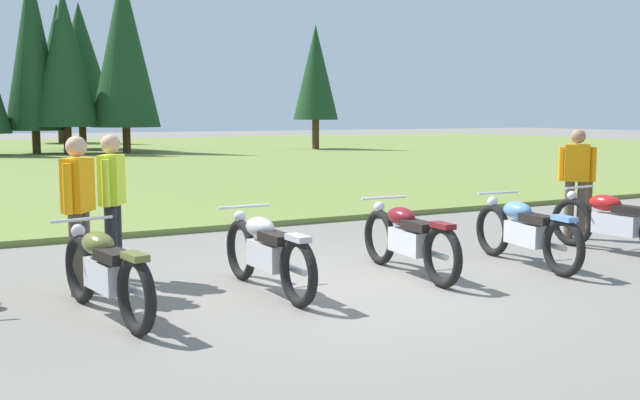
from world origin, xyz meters
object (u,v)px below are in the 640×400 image
rider_with_back_turned (577,177)px  motorcycle_silver (267,252)px  motorcycle_maroon (408,238)px  trail_marker_post (588,186)px  motorcycle_olive (105,271)px  rider_checking_bike (78,205)px  motorcycle_red (615,222)px  rider_near_row_end (112,198)px  motorcycle_sky_blue (525,231)px

rider_with_back_turned → motorcycle_silver: bearing=-170.8°
motorcycle_maroon → trail_marker_post: 5.42m
motorcycle_olive → rider_checking_bike: (-0.03, 1.05, 0.51)m
trail_marker_post → motorcycle_red: bearing=-130.6°
rider_with_back_turned → motorcycle_olive: bearing=-171.5°
motorcycle_red → rider_with_back_turned: size_ratio=1.26×
rider_with_back_turned → trail_marker_post: 1.68m
motorcycle_olive → motorcycle_silver: bearing=6.2°
rider_near_row_end → motorcycle_maroon: bearing=-23.2°
motorcycle_red → rider_with_back_turned: rider_with_back_turned is taller
rider_near_row_end → rider_with_back_turned: size_ratio=1.00×
motorcycle_olive → rider_with_back_turned: rider_with_back_turned is taller
motorcycle_sky_blue → rider_with_back_turned: rider_with_back_turned is taller
motorcycle_olive → rider_near_row_end: (0.42, 1.51, 0.51)m
trail_marker_post → motorcycle_olive: bearing=-166.6°
rider_with_back_turned → rider_checking_bike: 7.32m
motorcycle_olive → rider_with_back_turned: bearing=8.5°
motorcycle_red → motorcycle_silver: bearing=177.4°
motorcycle_olive → rider_checking_bike: size_ratio=1.25×
motorcycle_sky_blue → rider_with_back_turned: (2.12, 1.15, 0.51)m
motorcycle_red → rider_checking_bike: (-6.86, 1.09, 0.51)m
motorcycle_sky_blue → rider_checking_bike: bearing=167.9°
rider_near_row_end → trail_marker_post: size_ratio=1.25×
motorcycle_maroon → motorcycle_silver: bearing=179.5°
motorcycle_sky_blue → motorcycle_maroon: bearing=171.7°
motorcycle_silver → motorcycle_maroon: (1.82, -0.02, 0.00)m
motorcycle_red → motorcycle_olive: bearing=179.7°
motorcycle_silver → motorcycle_olive: bearing=-173.8°
rider_near_row_end → rider_checking_bike: bearing=-134.6°
trail_marker_post → rider_with_back_turned: bearing=-144.0°
motorcycle_sky_blue → motorcycle_red: size_ratio=1.00×
rider_checking_bike → motorcycle_sky_blue: bearing=-12.1°
motorcycle_olive → motorcycle_maroon: size_ratio=1.00×
rider_checking_bike → motorcycle_red: bearing=-9.0°
motorcycle_olive → motorcycle_sky_blue: bearing=-0.7°
motorcycle_olive → motorcycle_silver: same height
motorcycle_maroon → rider_checking_bike: size_ratio=1.26×
motorcycle_silver → motorcycle_maroon: 1.82m
motorcycle_olive → motorcycle_silver: 1.74m
motorcycle_silver → rider_near_row_end: (-1.31, 1.32, 0.51)m
rider_near_row_end → trail_marker_post: (8.21, 0.55, -0.28)m
motorcycle_silver → rider_with_back_turned: (5.55, 0.90, 0.51)m
motorcycle_maroon → motorcycle_red: bearing=-3.7°
motorcycle_olive → motorcycle_red: (6.83, -0.04, 0.00)m
motorcycle_sky_blue → motorcycle_red: same height
motorcycle_silver → rider_with_back_turned: rider_with_back_turned is taller
motorcycle_silver → rider_checking_bike: (-1.77, 0.86, 0.51)m
motorcycle_silver → motorcycle_red: same height
motorcycle_silver → motorcycle_maroon: size_ratio=1.00×
motorcycle_sky_blue → motorcycle_olive: bearing=179.3°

